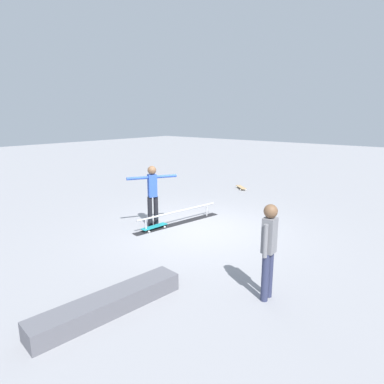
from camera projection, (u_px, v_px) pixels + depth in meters
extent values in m
plane|color=gray|center=(199.00, 230.00, 9.08)|extent=(60.00, 60.00, 0.00)
cube|color=black|center=(179.00, 223.00, 9.59)|extent=(2.92, 0.73, 0.01)
cylinder|color=#B7B7BC|center=(207.00, 210.00, 10.25)|extent=(0.04, 0.04, 0.36)
cylinder|color=#B7B7BC|center=(146.00, 226.00, 8.85)|extent=(0.04, 0.04, 0.36)
cylinder|color=#B7B7BC|center=(178.00, 211.00, 9.51)|extent=(2.73, 0.51, 0.05)
cube|color=#595960|center=(109.00, 304.00, 5.24)|extent=(2.54, 0.74, 0.30)
cylinder|color=black|center=(150.00, 212.00, 9.19)|extent=(0.17, 0.17, 0.86)
cylinder|color=black|center=(156.00, 211.00, 9.25)|extent=(0.17, 0.17, 0.86)
cube|color=#2D51B7|center=(152.00, 186.00, 9.06)|extent=(0.29, 0.28, 0.61)
sphere|color=brown|center=(152.00, 170.00, 8.96)|extent=(0.23, 0.23, 0.23)
cylinder|color=#2D51B7|center=(137.00, 178.00, 8.86)|extent=(0.54, 0.35, 0.08)
cylinder|color=#2D51B7|center=(166.00, 176.00, 9.15)|extent=(0.54, 0.35, 0.08)
cube|color=teal|center=(154.00, 226.00, 9.08)|extent=(0.81, 0.27, 0.02)
cylinder|color=white|center=(149.00, 232.00, 8.83)|extent=(0.06, 0.03, 0.05)
cylinder|color=white|center=(144.00, 230.00, 8.98)|extent=(0.06, 0.03, 0.05)
cylinder|color=white|center=(165.00, 227.00, 9.20)|extent=(0.06, 0.03, 0.05)
cylinder|color=white|center=(159.00, 225.00, 9.36)|extent=(0.06, 0.03, 0.05)
cylinder|color=#2D3351|center=(269.00, 274.00, 5.64)|extent=(0.13, 0.13, 0.83)
cylinder|color=#2D3351|center=(265.00, 278.00, 5.52)|extent=(0.13, 0.13, 0.83)
cube|color=slate|center=(269.00, 235.00, 5.42)|extent=(0.23, 0.20, 0.59)
sphere|color=brown|center=(271.00, 211.00, 5.33)|extent=(0.23, 0.23, 0.23)
cylinder|color=slate|center=(273.00, 236.00, 5.55)|extent=(0.08, 0.08, 0.56)
cylinder|color=slate|center=(265.00, 241.00, 5.32)|extent=(0.08, 0.08, 0.56)
cube|color=tan|center=(241.00, 187.00, 14.07)|extent=(0.66, 0.74, 0.02)
cylinder|color=white|center=(246.00, 190.00, 13.84)|extent=(0.06, 0.06, 0.05)
cylinder|color=white|center=(240.00, 190.00, 13.80)|extent=(0.06, 0.06, 0.05)
cylinder|color=white|center=(241.00, 187.00, 14.36)|extent=(0.06, 0.06, 0.05)
cylinder|color=white|center=(236.00, 187.00, 14.32)|extent=(0.06, 0.06, 0.05)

